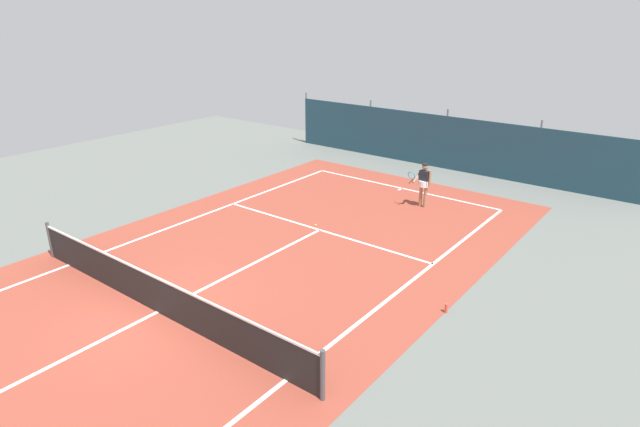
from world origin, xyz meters
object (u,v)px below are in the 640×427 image
tennis_ball_near_player (316,225)px  tennis_player (424,182)px  tennis_net (156,294)px  water_bottle (446,308)px

tennis_ball_near_player → tennis_player: bearing=63.3°
tennis_net → water_bottle: bearing=37.5°
tennis_net → tennis_player: size_ratio=6.17×
tennis_ball_near_player → water_bottle: (5.85, -2.37, 0.09)m
tennis_net → water_bottle: 6.97m
tennis_player → tennis_ball_near_player: size_ratio=24.85×
tennis_ball_near_player → tennis_net: bearing=-87.2°
tennis_ball_near_player → water_bottle: size_ratio=0.28×
water_bottle → tennis_net: bearing=-142.5°
tennis_ball_near_player → water_bottle: 6.31m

